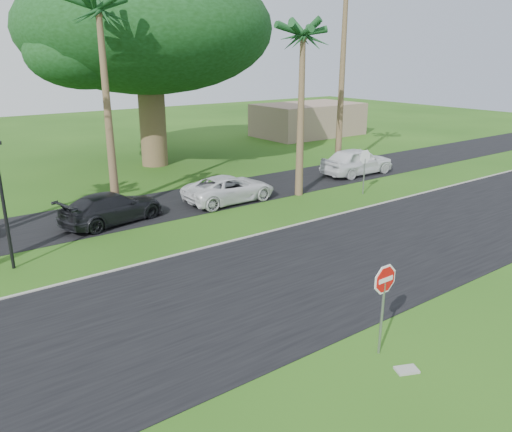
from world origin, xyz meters
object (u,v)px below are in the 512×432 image
object	(u,v)px
stop_sign_far	(365,163)
car_dark	(112,208)
car_minivan	(230,189)
car_pickup	(357,161)
stop_sign_near	(384,291)

from	to	relation	value
stop_sign_far	car_dark	distance (m)	13.61
car_dark	car_minivan	world-z (taller)	car_dark
stop_sign_far	car_minivan	world-z (taller)	stop_sign_far
car_minivan	car_pickup	world-z (taller)	car_pickup
stop_sign_near	car_minivan	size ratio (longest dim) A/B	0.52
car_pickup	car_minivan	bearing A→B (deg)	93.44
stop_sign_near	car_dark	bearing A→B (deg)	96.54
stop_sign_near	stop_sign_far	distance (m)	15.91
stop_sign_far	car_dark	xyz separation A→B (m)	(-13.14, 3.35, -1.06)
stop_sign_far	car_pickup	bearing A→B (deg)	-132.77
car_minivan	car_pickup	distance (m)	10.13
stop_sign_near	stop_sign_far	xyz separation A→B (m)	(11.50, 11.00, 0.00)
car_dark	stop_sign_far	bearing A→B (deg)	-116.33
stop_sign_near	car_minivan	bearing A→B (deg)	71.83
car_pickup	stop_sign_near	bearing A→B (deg)	135.62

